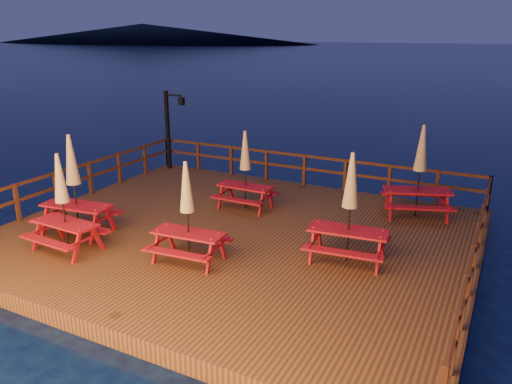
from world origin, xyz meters
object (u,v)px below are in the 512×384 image
(lamp_post, at_px, (171,123))
(picnic_table_2, at_px, (420,170))
(picnic_table_1, at_px, (245,169))
(picnic_table_0, at_px, (63,201))

(lamp_post, relative_size, picnic_table_2, 1.12)
(picnic_table_1, bearing_deg, picnic_table_0, -117.19)
(picnic_table_1, distance_m, picnic_table_2, 5.00)
(lamp_post, relative_size, picnic_table_0, 1.23)
(lamp_post, distance_m, picnic_table_1, 5.46)
(picnic_table_0, bearing_deg, picnic_table_1, 65.72)
(picnic_table_0, xyz_separation_m, picnic_table_1, (2.41, 4.69, -0.03))
(picnic_table_0, distance_m, picnic_table_2, 9.54)
(picnic_table_1, relative_size, picnic_table_2, 0.89)
(lamp_post, xyz_separation_m, picnic_table_2, (9.42, -1.06, -0.41))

